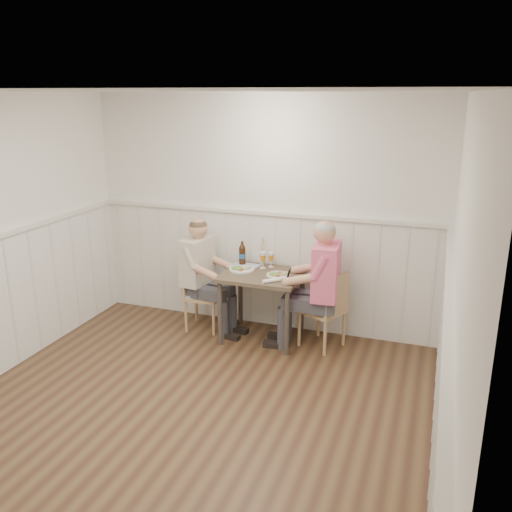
{
  "coord_description": "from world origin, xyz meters",
  "views": [
    {
      "loc": [
        1.87,
        -3.33,
        2.59
      ],
      "look_at": [
        0.13,
        1.64,
        1.0
      ],
      "focal_mm": 38.0,
      "sensor_mm": 36.0,
      "label": 1
    }
  ],
  "objects_px": {
    "chair_right": "(326,307)",
    "diner_cream": "(201,283)",
    "chair_left": "(200,292)",
    "man_in_pink": "(321,296)",
    "grass_vase": "(261,251)",
    "beer_bottle": "(242,254)",
    "dining_table": "(262,283)"
  },
  "relations": [
    {
      "from": "chair_right",
      "to": "chair_left",
      "type": "relative_size",
      "value": 1.03
    },
    {
      "from": "chair_right",
      "to": "beer_bottle",
      "type": "bearing_deg",
      "value": 168.31
    },
    {
      "from": "chair_left",
      "to": "grass_vase",
      "type": "relative_size",
      "value": 2.46
    },
    {
      "from": "man_in_pink",
      "to": "diner_cream",
      "type": "relative_size",
      "value": 1.08
    },
    {
      "from": "man_in_pink",
      "to": "grass_vase",
      "type": "distance_m",
      "value": 0.9
    },
    {
      "from": "dining_table",
      "to": "chair_left",
      "type": "distance_m",
      "value": 0.78
    },
    {
      "from": "man_in_pink",
      "to": "beer_bottle",
      "type": "bearing_deg",
      "value": 164.69
    },
    {
      "from": "dining_table",
      "to": "man_in_pink",
      "type": "xyz_separation_m",
      "value": [
        0.65,
        -0.04,
        -0.05
      ]
    },
    {
      "from": "chair_right",
      "to": "chair_left",
      "type": "xyz_separation_m",
      "value": [
        -1.46,
        0.02,
        -0.01
      ]
    },
    {
      "from": "chair_left",
      "to": "beer_bottle",
      "type": "xyz_separation_m",
      "value": [
        0.44,
        0.19,
        0.43
      ]
    },
    {
      "from": "diner_cream",
      "to": "beer_bottle",
      "type": "height_order",
      "value": "diner_cream"
    },
    {
      "from": "chair_right",
      "to": "grass_vase",
      "type": "height_order",
      "value": "grass_vase"
    },
    {
      "from": "dining_table",
      "to": "man_in_pink",
      "type": "height_order",
      "value": "man_in_pink"
    },
    {
      "from": "dining_table",
      "to": "diner_cream",
      "type": "bearing_deg",
      "value": 178.33
    },
    {
      "from": "chair_left",
      "to": "diner_cream",
      "type": "distance_m",
      "value": 0.11
    },
    {
      "from": "chair_left",
      "to": "diner_cream",
      "type": "xyz_separation_m",
      "value": [
        0.02,
        -0.01,
        0.11
      ]
    },
    {
      "from": "dining_table",
      "to": "chair_right",
      "type": "bearing_deg",
      "value": 1.07
    },
    {
      "from": "chair_right",
      "to": "man_in_pink",
      "type": "bearing_deg",
      "value": -132.09
    },
    {
      "from": "chair_right",
      "to": "beer_bottle",
      "type": "distance_m",
      "value": 1.12
    },
    {
      "from": "man_in_pink",
      "to": "diner_cream",
      "type": "distance_m",
      "value": 1.39
    },
    {
      "from": "chair_left",
      "to": "man_in_pink",
      "type": "xyz_separation_m",
      "value": [
        1.41,
        -0.07,
        0.15
      ]
    },
    {
      "from": "dining_table",
      "to": "chair_right",
      "type": "distance_m",
      "value": 0.73
    },
    {
      "from": "chair_right",
      "to": "man_in_pink",
      "type": "relative_size",
      "value": 0.59
    },
    {
      "from": "diner_cream",
      "to": "grass_vase",
      "type": "bearing_deg",
      "value": 25.24
    },
    {
      "from": "chair_left",
      "to": "grass_vase",
      "type": "distance_m",
      "value": 0.83
    },
    {
      "from": "beer_bottle",
      "to": "man_in_pink",
      "type": "bearing_deg",
      "value": -15.31
    },
    {
      "from": "chair_left",
      "to": "grass_vase",
      "type": "height_order",
      "value": "grass_vase"
    },
    {
      "from": "grass_vase",
      "to": "diner_cream",
      "type": "bearing_deg",
      "value": -154.76
    },
    {
      "from": "chair_right",
      "to": "grass_vase",
      "type": "distance_m",
      "value": 0.98
    },
    {
      "from": "dining_table",
      "to": "beer_bottle",
      "type": "relative_size",
      "value": 3.13
    },
    {
      "from": "chair_right",
      "to": "diner_cream",
      "type": "relative_size",
      "value": 0.64
    },
    {
      "from": "chair_left",
      "to": "man_in_pink",
      "type": "relative_size",
      "value": 0.57
    }
  ]
}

